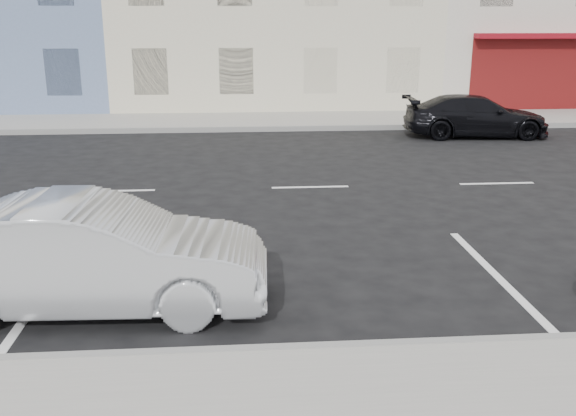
% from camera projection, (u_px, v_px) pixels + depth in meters
% --- Properties ---
extents(ground, '(120.00, 120.00, 0.00)m').
position_uv_depth(ground, '(404.00, 185.00, 13.50)').
color(ground, black).
rests_on(ground, ground).
extents(sidewalk_far, '(80.00, 3.40, 0.15)m').
position_uv_depth(sidewalk_far, '(192.00, 122.00, 21.43)').
color(sidewalk_far, gray).
rests_on(sidewalk_far, ground).
extents(curb_near, '(80.00, 0.12, 0.16)m').
position_uv_depth(curb_near, '(90.00, 360.00, 6.41)').
color(curb_near, gray).
rests_on(curb_near, ground).
extents(curb_far, '(80.00, 0.12, 0.16)m').
position_uv_depth(curb_far, '(189.00, 130.00, 19.80)').
color(curb_far, gray).
rests_on(curb_far, ground).
extents(sedan_silver, '(4.17, 1.59, 1.36)m').
position_uv_depth(sedan_silver, '(92.00, 256.00, 7.56)').
color(sedan_silver, '#B6B9BE').
rests_on(sedan_silver, ground).
extents(car_far, '(4.32, 2.00, 1.22)m').
position_uv_depth(car_far, '(476.00, 116.00, 18.98)').
color(car_far, black).
rests_on(car_far, ground).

